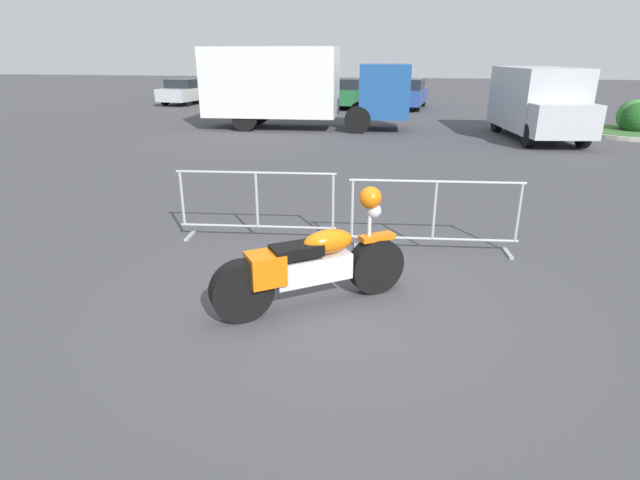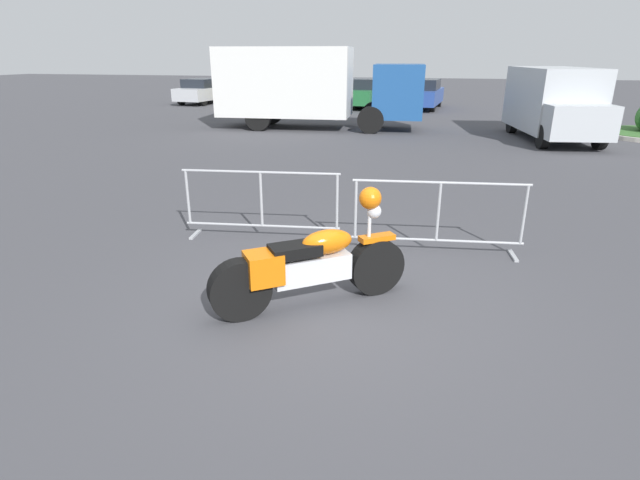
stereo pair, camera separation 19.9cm
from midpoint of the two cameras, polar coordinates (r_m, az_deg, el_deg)
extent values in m
plane|color=#424247|center=(5.77, 2.66, -7.64)|extent=(120.00, 120.00, 0.00)
cylinder|color=black|center=(6.00, 7.33, -3.00)|extent=(0.66, 0.56, 0.68)
cylinder|color=black|center=(5.43, -8.11, -5.67)|extent=(0.66, 0.56, 0.68)
cube|color=silver|center=(5.62, 0.01, -3.32)|extent=(0.87, 0.74, 0.30)
ellipsoid|color=orange|center=(5.58, 1.83, -0.20)|extent=(0.64, 0.58, 0.28)
cube|color=black|center=(5.46, -1.85, -1.17)|extent=(0.62, 0.57, 0.13)
cube|color=orange|center=(5.41, -5.43, -3.18)|extent=(0.51, 0.50, 0.34)
cube|color=orange|center=(5.87, 7.49, 0.25)|extent=(0.43, 0.38, 0.06)
cylinder|color=silver|center=(5.77, 6.63, 1.45)|extent=(0.06, 0.06, 0.48)
sphere|color=silver|center=(5.74, 7.17, 3.28)|extent=(0.17, 0.17, 0.17)
sphere|color=orange|center=(5.67, 6.77, 4.77)|extent=(0.26, 0.26, 0.26)
cylinder|color=#9EA0A5|center=(7.61, -6.12, 7.70)|extent=(2.42, 0.36, 0.04)
cylinder|color=#9EA0A5|center=(7.84, -5.89, 1.63)|extent=(2.42, 0.36, 0.04)
cylinder|color=#9EA0A5|center=(8.04, -14.19, 4.77)|extent=(0.05, 0.05, 0.85)
cylinder|color=#9EA0A5|center=(7.71, -6.01, 4.62)|extent=(0.05, 0.05, 0.85)
cylinder|color=#9EA0A5|center=(7.55, 2.71, 4.36)|extent=(0.05, 0.05, 0.85)
cube|color=#9EA0A5|center=(8.20, -13.36, 0.66)|extent=(0.12, 0.44, 0.03)
cube|color=#9EA0A5|center=(7.74, 2.12, 0.04)|extent=(0.12, 0.44, 0.03)
cylinder|color=#9EA0A5|center=(7.15, 14.43, 6.36)|extent=(2.42, 0.36, 0.04)
cylinder|color=#9EA0A5|center=(7.40, 13.86, -0.03)|extent=(2.42, 0.36, 0.04)
cylinder|color=#9EA0A5|center=(7.20, 4.88, 3.52)|extent=(0.05, 0.05, 0.85)
cylinder|color=#9EA0A5|center=(7.26, 14.14, 3.11)|extent=(0.05, 0.05, 0.85)
cylinder|color=#9EA0A5|center=(7.51, 23.00, 2.64)|extent=(0.05, 0.05, 0.85)
cube|color=#9EA0A5|center=(7.40, 5.28, -1.03)|extent=(0.12, 0.44, 0.03)
cube|color=#9EA0A5|center=(7.68, 21.88, -1.66)|extent=(0.12, 0.44, 0.03)
cube|color=silver|center=(20.01, -3.71, 17.60)|extent=(5.18, 2.72, 2.50)
cube|color=#1E4C8C|center=(19.53, 9.24, 16.44)|extent=(1.98, 2.33, 1.90)
cylinder|color=black|center=(20.60, 6.46, 14.11)|extent=(0.98, 0.36, 0.96)
cylinder|color=black|center=(18.69, 6.12, 13.48)|extent=(0.98, 0.36, 0.96)
cylinder|color=black|center=(21.24, -5.35, 14.33)|extent=(0.98, 0.36, 0.96)
cylinder|color=black|center=(19.39, -6.80, 13.70)|extent=(0.98, 0.36, 0.96)
cube|color=#B2B7BC|center=(19.09, 25.24, 14.38)|extent=(2.68, 4.38, 2.00)
cube|color=#B2B7BC|center=(16.82, 27.88, 11.76)|extent=(2.03, 1.21, 1.00)
cylinder|color=black|center=(17.58, 29.67, 10.15)|extent=(0.36, 0.75, 0.72)
cylinder|color=black|center=(16.95, 24.45, 10.68)|extent=(0.36, 0.75, 0.72)
cylinder|color=black|center=(20.60, 25.93, 11.90)|extent=(0.36, 0.75, 0.72)
cylinder|color=black|center=(20.05, 21.37, 12.36)|extent=(0.36, 0.75, 0.72)
cube|color=#B7BABF|center=(31.14, -12.92, 16.05)|extent=(2.00, 4.25, 0.67)
cube|color=#1E232B|center=(30.98, -13.15, 17.08)|extent=(1.71, 2.23, 0.48)
cylinder|color=black|center=(32.65, -12.75, 15.75)|extent=(0.26, 0.63, 0.61)
cylinder|color=black|center=(31.94, -10.49, 15.81)|extent=(0.26, 0.63, 0.61)
cylinder|color=black|center=(30.42, -15.37, 15.22)|extent=(0.26, 0.63, 0.61)
cylinder|color=black|center=(29.67, -13.02, 15.30)|extent=(0.26, 0.63, 0.61)
cube|color=yellow|center=(30.36, -6.94, 16.35)|extent=(2.10, 4.46, 0.71)
cube|color=#1E232B|center=(30.19, -7.12, 17.47)|extent=(1.79, 2.34, 0.50)
cylinder|color=black|center=(31.95, -7.06, 16.02)|extent=(0.27, 0.66, 0.64)
cylinder|color=black|center=(31.34, -4.52, 16.02)|extent=(0.27, 0.66, 0.64)
cylinder|color=black|center=(29.48, -9.46, 15.54)|extent=(0.27, 0.66, 0.64)
cylinder|color=black|center=(28.82, -6.75, 15.56)|extent=(0.27, 0.66, 0.64)
cube|color=black|center=(29.27, -1.04, 16.38)|extent=(2.18, 4.61, 0.73)
cube|color=#1E232B|center=(29.08, -1.16, 17.59)|extent=(1.86, 2.42, 0.52)
cylinder|color=black|center=(30.89, -1.50, 16.03)|extent=(0.28, 0.68, 0.67)
cylinder|color=black|center=(30.40, 1.32, 15.96)|extent=(0.28, 0.68, 0.67)
cylinder|color=black|center=(28.23, -3.58, 15.58)|extent=(0.28, 0.68, 0.67)
cylinder|color=black|center=(27.69, -0.53, 15.52)|extent=(0.28, 0.68, 0.67)
cube|color=#236B38|center=(28.20, 5.14, 16.14)|extent=(2.16, 4.57, 0.72)
cube|color=#1E232B|center=(28.01, 5.10, 17.38)|extent=(1.84, 2.40, 0.52)
cylinder|color=black|center=(29.78, 4.34, 15.81)|extent=(0.28, 0.68, 0.66)
cylinder|color=black|center=(29.43, 7.30, 15.65)|extent=(0.28, 0.68, 0.66)
cylinder|color=black|center=(27.05, 2.75, 15.38)|extent=(0.28, 0.68, 0.66)
cylinder|color=black|center=(26.67, 6.00, 15.22)|extent=(0.28, 0.68, 0.66)
cube|color=#284799|center=(27.94, 11.77, 15.77)|extent=(2.16, 4.58, 0.72)
cube|color=#1E232B|center=(27.75, 11.82, 17.03)|extent=(1.84, 2.40, 0.52)
cylinder|color=black|center=(29.47, 10.60, 15.49)|extent=(0.28, 0.68, 0.66)
cylinder|color=black|center=(29.29, 13.64, 15.24)|extent=(0.28, 0.68, 0.66)
cylinder|color=black|center=(26.67, 9.63, 15.06)|extent=(0.28, 0.68, 0.66)
cylinder|color=black|center=(26.46, 12.98, 14.79)|extent=(0.28, 0.68, 0.66)
cylinder|color=#262838|center=(18.71, 27.94, 11.11)|extent=(0.33, 0.33, 0.85)
cylinder|color=#3F3F47|center=(18.63, 28.33, 13.33)|extent=(0.47, 0.47, 0.62)
sphere|color=tan|center=(18.60, 28.55, 14.60)|extent=(0.22, 0.22, 0.22)
camera|label=1|loc=(0.10, -89.04, 0.36)|focal=28.00mm
camera|label=2|loc=(0.10, 90.96, -0.36)|focal=28.00mm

